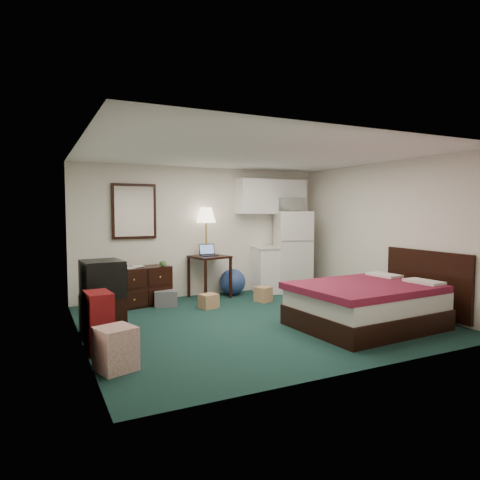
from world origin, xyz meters
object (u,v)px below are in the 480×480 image
suitcase (99,322)px  floor_lamp (206,252)px  bed (366,306)px  kitchen_counter (275,270)px  fridge (293,251)px  tv_stand (103,315)px  desk (209,277)px  dresser (141,286)px

suitcase → floor_lamp: bearing=41.6°
bed → kitchen_counter: bearing=82.8°
suitcase → bed: bearing=-13.7°
floor_lamp → bed: (1.25, -3.02, -0.56)m
suitcase → fridge: bearing=23.0°
suitcase → kitchen_counter: bearing=26.4°
tv_stand → bed: bearing=-26.0°
desk → floor_lamp: bearing=85.1°
fridge → bed: fridge is taller
desk → suitcase: size_ratio=1.13×
desk → bed: (1.23, -2.90, -0.09)m
dresser → tv_stand: 1.74m
desk → bed: 3.16m
suitcase → tv_stand: bearing=73.6°
bed → desk: bearing=109.6°
desk → suitcase: desk is taller
fridge → floor_lamp: bearing=-170.9°
dresser → bed: size_ratio=0.52×
bed → tv_stand: 3.67m
kitchen_counter → desk: bearing=-171.5°
kitchen_counter → suitcase: bearing=-138.3°
tv_stand → suitcase: (-0.15, -0.74, 0.10)m
floor_lamp → fridge: (1.80, -0.27, -0.04)m
kitchen_counter → fridge: (0.36, -0.11, 0.37)m
bed → fridge: bearing=75.3°
floor_lamp → suitcase: size_ratio=2.42×
tv_stand → floor_lamp: bearing=33.0°
dresser → floor_lamp: 1.43m
dresser → kitchen_counter: size_ratio=1.10×
desk → tv_stand: 2.73m
dresser → desk: size_ratio=1.23×
desk → suitcase: (-2.35, -2.35, -0.04)m
floor_lamp → suitcase: floor_lamp is taller
tv_stand → fridge: bearing=14.7°
bed → suitcase: bearing=167.9°
dresser → tv_stand: dresser is taller
floor_lamp → fridge: 1.82m
desk → kitchen_counter: size_ratio=0.89×
desk → fridge: bearing=-17.6°
floor_lamp → bed: floor_lamp is taller
desk → kitchen_counter: kitchen_counter is taller
desk → kitchen_counter: 1.43m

